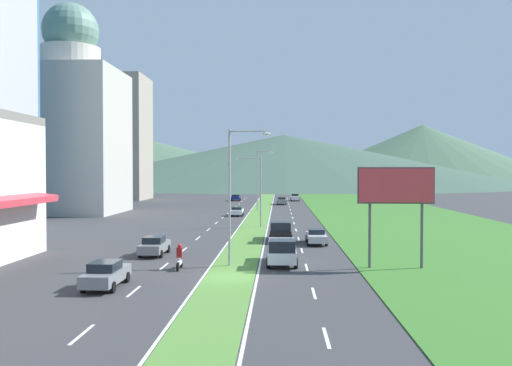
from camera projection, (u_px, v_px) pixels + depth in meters
The scene contains 54 objects.
ground_plane at pixel (230, 278), 34.14m from camera, with size 600.00×600.00×0.00m, color #38383A.
grass_median at pixel (261, 209), 94.07m from camera, with size 3.20×240.00×0.06m, color #518438.
grass_verge_right at pixel (379, 210), 93.17m from camera, with size 24.00×240.00×0.06m, color #387028.
lane_dash_left_1 at pixel (82, 334), 22.35m from camera, with size 0.16×2.80×0.01m, color silver.
lane_dash_left_2 at pixel (134, 291), 30.31m from camera, with size 0.16×2.80×0.01m, color silver.
lane_dash_left_3 at pixel (164, 266), 38.27m from camera, with size 0.16×2.80×0.01m, color silver.
lane_dash_left_4 at pixel (184, 250), 46.23m from camera, with size 0.16×2.80×0.01m, color silver.
lane_dash_left_5 at pixel (198, 238), 54.19m from camera, with size 0.16×2.80×0.01m, color silver.
lane_dash_left_6 at pixel (208, 230), 62.15m from camera, with size 0.16×2.80×0.01m, color silver.
lane_dash_left_7 at pixel (216, 223), 70.12m from camera, with size 0.16×2.80×0.01m, color silver.
lane_dash_left_8 at pixel (223, 217), 78.08m from camera, with size 0.16×2.80×0.01m, color silver.
lane_dash_left_9 at pixel (228, 213), 86.04m from camera, with size 0.16×2.80×0.01m, color silver.
lane_dash_left_10 at pixel (232, 210), 94.00m from camera, with size 0.16×2.80×0.01m, color silver.
lane_dash_left_11 at pixel (236, 207), 101.96m from camera, with size 0.16×2.80×0.01m, color silver.
lane_dash_left_12 at pixel (239, 204), 109.92m from camera, with size 0.16×2.80×0.01m, color silver.
lane_dash_left_13 at pixel (242, 202), 117.88m from camera, with size 0.16×2.80×0.01m, color silver.
lane_dash_left_14 at pixel (244, 200), 125.84m from camera, with size 0.16×2.80×0.01m, color silver.
lane_dash_left_15 at pixel (246, 198), 133.80m from camera, with size 0.16×2.80×0.01m, color silver.
lane_dash_right_1 at pixel (326, 338), 21.90m from camera, with size 0.16×2.80×0.01m, color silver.
lane_dash_right_2 at pixel (314, 293), 29.87m from camera, with size 0.16×2.80×0.01m, color silver.
lane_dash_right_3 at pixel (307, 267), 37.83m from camera, with size 0.16×2.80×0.01m, color silver.
lane_dash_right_4 at pixel (302, 251), 45.79m from camera, with size 0.16×2.80×0.01m, color silver.
lane_dash_right_5 at pixel (298, 239), 53.75m from camera, with size 0.16×2.80×0.01m, color silver.
lane_dash_right_6 at pixel (296, 230), 61.71m from camera, with size 0.16×2.80×0.01m, color silver.
lane_dash_right_7 at pixel (294, 223), 69.67m from camera, with size 0.16×2.80×0.01m, color silver.
lane_dash_right_8 at pixel (293, 218), 77.63m from camera, with size 0.16×2.80×0.01m, color silver.
lane_dash_right_9 at pixel (291, 213), 85.59m from camera, with size 0.16×2.80×0.01m, color silver.
lane_dash_right_10 at pixel (290, 210), 93.55m from camera, with size 0.16×2.80×0.01m, color silver.
lane_dash_right_11 at pixel (289, 207), 101.51m from camera, with size 0.16×2.80×0.01m, color silver.
lane_dash_right_12 at pixel (289, 204), 109.48m from camera, with size 0.16×2.80×0.01m, color silver.
lane_dash_right_13 at pixel (288, 202), 117.44m from camera, with size 0.16×2.80×0.01m, color silver.
lane_dash_right_14 at pixel (288, 200), 125.40m from camera, with size 0.16×2.80×0.01m, color silver.
lane_dash_right_15 at pixel (287, 198), 133.36m from camera, with size 0.16×2.80×0.01m, color silver.
edge_line_median_left at pixel (251, 210), 94.14m from camera, with size 0.16×240.00×0.01m, color silver.
edge_line_median_right at pixel (271, 210), 93.99m from camera, with size 0.16×240.00×0.01m, color silver.
domed_building at pixel (71, 126), 86.42m from camera, with size 15.69×15.69×33.87m.
midrise_colored at pixel (119, 138), 126.90m from camera, with size 13.41×13.41×29.19m, color #9E9384.
hill_far_left at pixel (133, 159), 310.41m from camera, with size 210.65×210.65×27.00m, color #47664C.
hill_far_center at pixel (284, 159), 270.51m from camera, with size 235.89×235.89×25.08m, color #3D5647.
hill_far_right at pixel (422, 154), 282.95m from camera, with size 146.90×146.90×31.20m, color #47664C.
street_lamp_near at pixel (234, 188), 38.11m from camera, with size 3.03×0.28×9.83m.
street_lamp_mid at pixel (258, 186), 64.37m from camera, with size 3.12×0.43×8.56m.
street_lamp_far at pixel (259, 177), 90.59m from camera, with size 2.75×0.34×10.31m.
billboard_roadside at pixel (396, 191), 37.19m from camera, with size 5.35×0.28×7.12m.
car_0 at pixel (295, 197), 121.30m from camera, with size 1.96×4.51×1.61m.
car_1 at pixel (154, 246), 43.31m from camera, with size 1.89×4.51×1.55m.
car_2 at pixel (236, 197), 121.65m from camera, with size 2.03×4.33×1.42m.
car_3 at pixel (316, 236), 50.10m from camera, with size 1.86×4.74×1.39m.
car_4 at pixel (237, 211), 81.03m from camera, with size 1.87×4.49×1.37m.
car_5 at pixel (282, 201), 108.03m from camera, with size 1.93×4.58×1.50m.
car_6 at pixel (106, 274), 31.36m from camera, with size 1.91×4.55×1.55m.
pickup_truck_0 at pixel (281, 231), 51.94m from camera, with size 2.18×5.40×2.00m.
pickup_truck_1 at pixel (282, 252), 38.74m from camera, with size 2.18×5.40×2.00m.
motorcycle_rider at pixel (180, 259), 37.04m from camera, with size 0.36×2.00×1.80m.
Camera 1 is at (3.16, -33.89, 6.87)m, focal length 37.47 mm.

